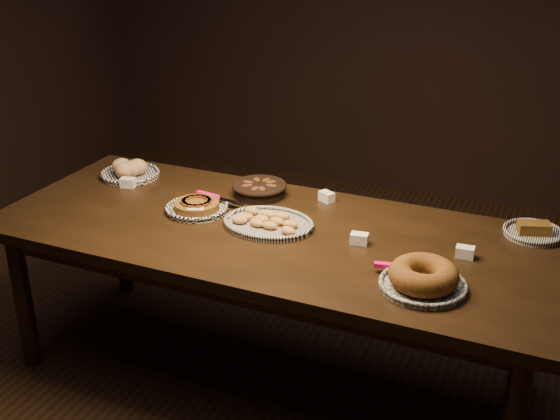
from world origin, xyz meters
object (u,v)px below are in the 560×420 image
at_px(madeleine_platter, 268,223).
at_px(bundt_cake_plate, 423,278).
at_px(apple_tart_plate, 197,207).
at_px(buffet_table, 272,244).

relative_size(madeleine_platter, bundt_cake_plate, 1.10).
relative_size(apple_tart_plate, madeleine_platter, 0.85).
relative_size(buffet_table, apple_tart_plate, 7.18).
bearing_deg(bundt_cake_plate, madeleine_platter, 174.16).
height_order(buffet_table, apple_tart_plate, apple_tart_plate).
distance_m(buffet_table, apple_tart_plate, 0.39).
xyz_separation_m(buffet_table, bundt_cake_plate, (0.70, -0.24, 0.12)).
height_order(buffet_table, madeleine_platter, madeleine_platter).
relative_size(buffet_table, madeleine_platter, 6.14).
distance_m(apple_tart_plate, bundt_cake_plate, 1.12).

